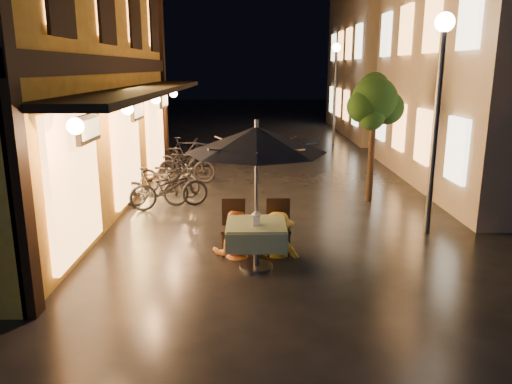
{
  "coord_description": "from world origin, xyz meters",
  "views": [
    {
      "loc": [
        -0.51,
        -7.53,
        3.25
      ],
      "look_at": [
        -0.45,
        0.86,
        1.15
      ],
      "focal_mm": 35.0,
      "sensor_mm": 36.0,
      "label": 1
    }
  ],
  "objects_px": {
    "streetlamp_near": "(439,86)",
    "cafe_table": "(256,234)",
    "person_orange": "(234,212)",
    "table_lantern": "(256,217)",
    "person_yellow": "(278,213)",
    "patio_umbrella": "(256,140)",
    "bicycle_0": "(169,188)"
  },
  "relations": [
    {
      "from": "person_yellow",
      "to": "cafe_table",
      "type": "bearing_deg",
      "value": 64.91
    },
    {
      "from": "cafe_table",
      "to": "person_orange",
      "type": "relative_size",
      "value": 0.62
    },
    {
      "from": "patio_umbrella",
      "to": "bicycle_0",
      "type": "bearing_deg",
      "value": 119.17
    },
    {
      "from": "person_yellow",
      "to": "streetlamp_near",
      "type": "bearing_deg",
      "value": -149.35
    },
    {
      "from": "table_lantern",
      "to": "cafe_table",
      "type": "bearing_deg",
      "value": 90.0
    },
    {
      "from": "person_orange",
      "to": "person_yellow",
      "type": "bearing_deg",
      "value": 177.4
    },
    {
      "from": "patio_umbrella",
      "to": "table_lantern",
      "type": "xyz_separation_m",
      "value": [
        0.0,
        -0.13,
        -1.23
      ]
    },
    {
      "from": "streetlamp_near",
      "to": "cafe_table",
      "type": "relative_size",
      "value": 4.27
    },
    {
      "from": "person_orange",
      "to": "person_yellow",
      "type": "height_order",
      "value": "person_orange"
    },
    {
      "from": "table_lantern",
      "to": "person_yellow",
      "type": "height_order",
      "value": "person_yellow"
    },
    {
      "from": "table_lantern",
      "to": "bicycle_0",
      "type": "relative_size",
      "value": 0.13
    },
    {
      "from": "patio_umbrella",
      "to": "bicycle_0",
      "type": "xyz_separation_m",
      "value": [
        -2.03,
        3.63,
        -1.65
      ]
    },
    {
      "from": "patio_umbrella",
      "to": "bicycle_0",
      "type": "height_order",
      "value": "patio_umbrella"
    },
    {
      "from": "person_orange",
      "to": "patio_umbrella",
      "type": "bearing_deg",
      "value": 122.92
    },
    {
      "from": "cafe_table",
      "to": "table_lantern",
      "type": "xyz_separation_m",
      "value": [
        0.0,
        -0.13,
        0.33
      ]
    },
    {
      "from": "bicycle_0",
      "to": "patio_umbrella",
      "type": "bearing_deg",
      "value": -173.74
    },
    {
      "from": "patio_umbrella",
      "to": "bicycle_0",
      "type": "relative_size",
      "value": 1.31
    },
    {
      "from": "cafe_table",
      "to": "person_orange",
      "type": "bearing_deg",
      "value": 123.79
    },
    {
      "from": "streetlamp_near",
      "to": "person_yellow",
      "type": "xyz_separation_m",
      "value": [
        -3.06,
        -1.18,
        -2.14
      ]
    },
    {
      "from": "person_yellow",
      "to": "person_orange",
      "type": "bearing_deg",
      "value": 7.83
    },
    {
      "from": "patio_umbrella",
      "to": "person_yellow",
      "type": "distance_m",
      "value": 1.53
    },
    {
      "from": "person_yellow",
      "to": "bicycle_0",
      "type": "height_order",
      "value": "person_yellow"
    },
    {
      "from": "streetlamp_near",
      "to": "cafe_table",
      "type": "xyz_separation_m",
      "value": [
        -3.45,
        -1.74,
        -2.33
      ]
    },
    {
      "from": "person_orange",
      "to": "streetlamp_near",
      "type": "bearing_deg",
      "value": -164.07
    },
    {
      "from": "streetlamp_near",
      "to": "person_yellow",
      "type": "height_order",
      "value": "streetlamp_near"
    },
    {
      "from": "table_lantern",
      "to": "person_orange",
      "type": "xyz_separation_m",
      "value": [
        -0.39,
        0.71,
        -0.12
      ]
    },
    {
      "from": "cafe_table",
      "to": "patio_umbrella",
      "type": "relative_size",
      "value": 0.4
    },
    {
      "from": "table_lantern",
      "to": "person_orange",
      "type": "relative_size",
      "value": 0.16
    },
    {
      "from": "patio_umbrella",
      "to": "person_orange",
      "type": "distance_m",
      "value": 1.52
    },
    {
      "from": "patio_umbrella",
      "to": "person_orange",
      "type": "bearing_deg",
      "value": 123.79
    },
    {
      "from": "streetlamp_near",
      "to": "cafe_table",
      "type": "height_order",
      "value": "streetlamp_near"
    },
    {
      "from": "table_lantern",
      "to": "person_yellow",
      "type": "distance_m",
      "value": 0.8
    }
  ]
}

